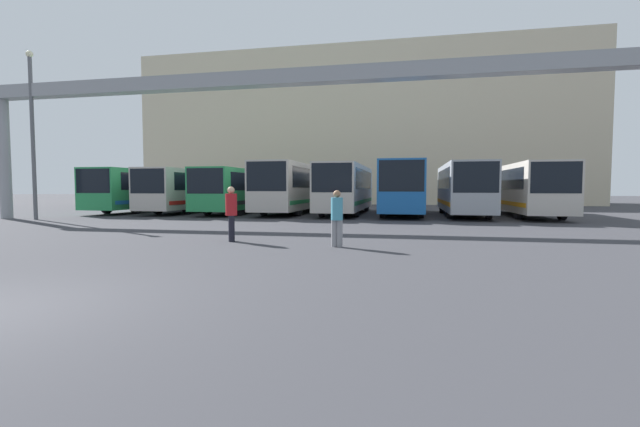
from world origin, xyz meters
The scene contains 13 objects.
building_backdrop centered at (0.00, 46.56, 8.46)m, with size 49.17×12.00×16.92m.
overhead_gantry centered at (0.00, 15.59, 6.27)m, with size 33.43×0.80×7.37m.
bus_slot_0 centered at (-12.95, 24.13, 1.74)m, with size 2.60×11.83×3.01m.
bus_slot_1 centered at (-9.25, 24.42, 1.73)m, with size 2.47×12.41×2.99m.
bus_slot_2 centered at (-5.55, 23.75, 1.72)m, with size 2.50×11.08×2.98m.
bus_slot_3 centered at (-1.85, 24.46, 1.91)m, with size 2.55×12.49×3.31m.
bus_slot_4 centered at (1.85, 23.87, 1.84)m, with size 2.44×11.31×3.19m.
bus_slot_5 centered at (5.55, 23.83, 1.90)m, with size 2.57×11.22×3.29m.
bus_slot_6 centered at (9.25, 23.43, 1.82)m, with size 2.44×10.44×3.17m.
bus_slot_7 centered at (12.95, 23.77, 1.80)m, with size 2.55×11.11×3.12m.
pedestrian_near_right centered at (3.88, 7.82, 0.88)m, with size 0.35×0.35×1.67m.
pedestrian_near_left centered at (0.33, 8.40, 0.94)m, with size 0.37×0.37×1.78m.
lamp_post centered at (-14.12, 15.23, 4.92)m, with size 0.36×0.36×9.10m.
Camera 1 is at (5.94, -4.50, 1.73)m, focal length 24.00 mm.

